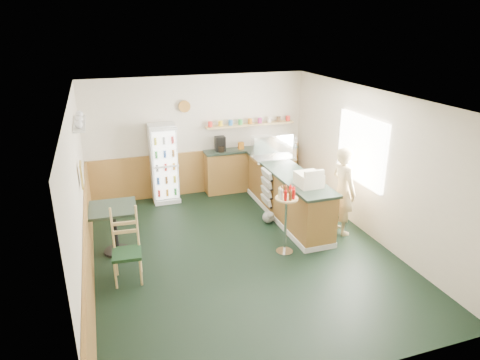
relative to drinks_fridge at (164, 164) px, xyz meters
name	(u,v)px	position (x,y,z in m)	size (l,w,h in m)	color
ground	(241,252)	(0.85, -2.74, -0.87)	(6.00, 6.00, 0.00)	black
room_envelope	(215,158)	(0.63, -2.01, 0.66)	(5.04, 6.02, 2.72)	beige
service_counter	(287,196)	(2.20, -1.66, -0.40)	(0.68, 3.01, 1.01)	#A27534
back_counter	(250,167)	(2.04, 0.06, -0.32)	(2.24, 0.42, 1.69)	#A27534
drinks_fridge	(164,164)	(0.00, 0.00, 0.00)	(0.57, 0.51, 1.73)	silver
display_case	(273,148)	(2.20, -0.91, 0.39)	(0.89, 0.46, 0.50)	silver
cash_register	(309,179)	(2.20, -2.54, 0.26)	(0.41, 0.44, 0.24)	beige
shopkeeper	(343,191)	(2.90, -2.60, -0.02)	(0.56, 0.40, 1.68)	tan
condiment_stand	(286,209)	(1.58, -2.97, -0.05)	(0.38, 0.38, 1.20)	silver
newspaper_rack	(267,188)	(1.85, -1.44, -0.27)	(0.09, 0.47, 0.75)	black
cafe_table	(114,221)	(-1.20, -2.04, -0.26)	(0.81, 0.81, 0.86)	black
cafe_chair	(126,243)	(-1.07, -2.89, -0.26)	(0.47, 0.47, 1.17)	#15311A
dog_doorstop	(269,217)	(1.74, -1.82, -0.73)	(0.23, 0.30, 0.28)	gray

